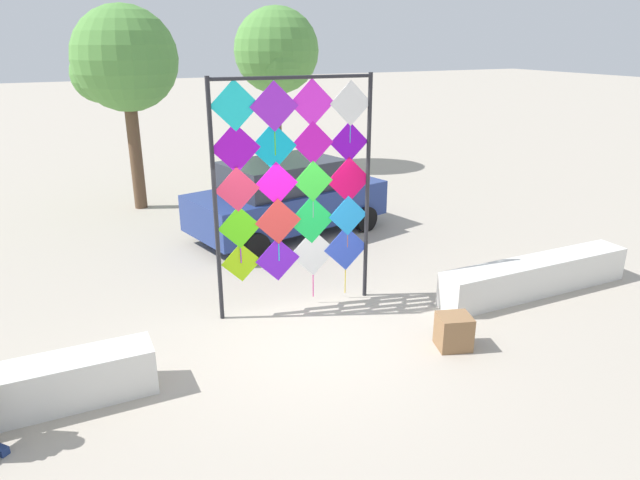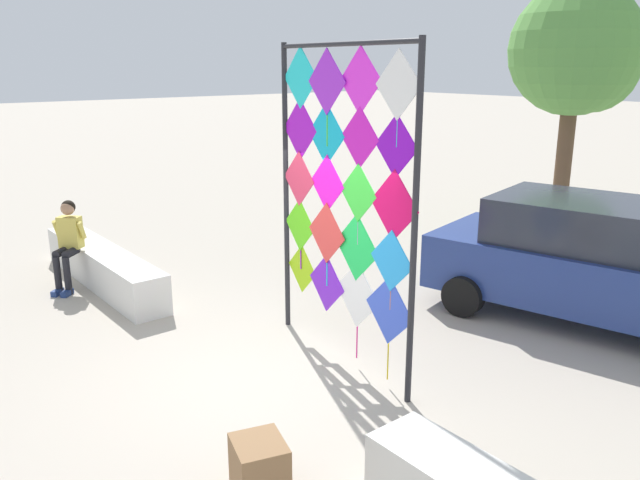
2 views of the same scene
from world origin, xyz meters
TOP-DOWN VIEW (x-y plane):
  - ground at (0.00, 0.00)m, footprint 120.00×120.00m
  - plaza_ledge_right at (4.36, -0.23)m, footprint 3.92×0.59m
  - kite_display_rack at (0.22, 1.08)m, footprint 2.65×0.30m
  - parked_car at (1.51, 4.70)m, footprint 4.86×2.98m
  - cardboard_box_large at (1.79, -1.18)m, footprint 0.58×0.55m
  - tree_palm_like at (-1.27, 8.56)m, footprint 2.64×2.61m
  - tree_broadleaf at (3.99, 11.49)m, footprint 2.83×2.83m

SIDE VIEW (x-z plane):
  - ground at x=0.00m, z-range 0.00..0.00m
  - cardboard_box_large at x=1.79m, z-range 0.00..0.52m
  - plaza_ledge_right at x=4.36m, z-range 0.00..0.63m
  - parked_car at x=1.51m, z-range 0.01..1.77m
  - kite_display_rack at x=0.22m, z-range 0.26..4.12m
  - tree_palm_like at x=-1.27m, z-range 1.14..6.32m
  - tree_broadleaf at x=3.99m, z-range 1.20..6.58m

